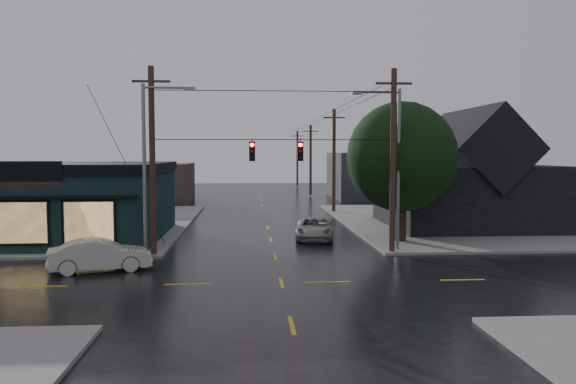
{
  "coord_description": "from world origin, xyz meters",
  "views": [
    {
      "loc": [
        -1.35,
        -23.78,
        5.59
      ],
      "look_at": [
        0.65,
        5.25,
        3.55
      ],
      "focal_mm": 35.0,
      "sensor_mm": 36.0,
      "label": 1
    }
  ],
  "objects": [
    {
      "name": "sidewalk_nw",
      "position": [
        -20.0,
        20.0,
        0.07
      ],
      "size": [
        28.0,
        28.0,
        0.15
      ],
      "primitive_type": "cube",
      "color": "gray",
      "rests_on": "ground"
    },
    {
      "name": "bg_building_east",
      "position": [
        16.0,
        45.0,
        2.8
      ],
      "size": [
        14.0,
        12.0,
        5.6
      ],
      "primitive_type": "cube",
      "color": "#2C2D31",
      "rests_on": "ground"
    },
    {
      "name": "sedan_cream",
      "position": [
        -8.4,
        2.96,
        0.77
      ],
      "size": [
        4.96,
        2.8,
        1.55
      ],
      "primitive_type": "imported",
      "rotation": [
        0.0,
        0.0,
        1.83
      ],
      "color": "#B8B7A2",
      "rests_on": "ground"
    },
    {
      "name": "bg_building_west",
      "position": [
        -14.0,
        40.0,
        2.2
      ],
      "size": [
        12.0,
        10.0,
        4.4
      ],
      "primitive_type": "cube",
      "color": "#382D28",
      "rests_on": "ground"
    },
    {
      "name": "utility_pole_far_c",
      "position": [
        6.5,
        68.0,
        0.0
      ],
      "size": [
        2.0,
        0.32,
        9.15
      ],
      "primitive_type": null,
      "color": "#321E16",
      "rests_on": "ground"
    },
    {
      "name": "streetlight_nw",
      "position": [
        -6.8,
        5.8,
        0.0
      ],
      "size": [
        5.4,
        0.3,
        9.15
      ],
      "primitive_type": null,
      "color": "slate",
      "rests_on": "ground"
    },
    {
      "name": "suv_silver",
      "position": [
        2.84,
        12.04,
        0.7
      ],
      "size": [
        2.93,
        5.31,
        1.41
      ],
      "primitive_type": "imported",
      "rotation": [
        0.0,
        0.0,
        -0.12
      ],
      "color": "gray",
      "rests_on": "ground"
    },
    {
      "name": "corner_tree",
      "position": [
        8.0,
        10.24,
        5.34
      ],
      "size": [
        6.79,
        6.79,
        8.6
      ],
      "color": "black",
      "rests_on": "ground"
    },
    {
      "name": "pizza_shop",
      "position": [
        -15.0,
        12.94,
        2.56
      ],
      "size": [
        16.3,
        12.34,
        4.9
      ],
      "color": "black",
      "rests_on": "ground"
    },
    {
      "name": "span_signal_assembly",
      "position": [
        0.1,
        6.5,
        5.7
      ],
      "size": [
        13.0,
        0.48,
        1.23
      ],
      "color": "black",
      "rests_on": "ground"
    },
    {
      "name": "utility_pole_far_a",
      "position": [
        6.5,
        28.0,
        0.0
      ],
      "size": [
        2.0,
        0.32,
        9.65
      ],
      "primitive_type": null,
      "color": "#321E16",
      "rests_on": "ground"
    },
    {
      "name": "utility_pole_ne",
      "position": [
        6.5,
        6.5,
        0.0
      ],
      "size": [
        2.0,
        0.32,
        10.15
      ],
      "primitive_type": null,
      "color": "#321E16",
      "rests_on": "ground"
    },
    {
      "name": "ground_plane",
      "position": [
        0.0,
        0.0,
        0.0
      ],
      "size": [
        160.0,
        160.0,
        0.0
      ],
      "primitive_type": "plane",
      "color": "black"
    },
    {
      "name": "ne_building",
      "position": [
        15.0,
        17.0,
        4.47
      ],
      "size": [
        12.6,
        11.6,
        8.75
      ],
      "color": "black",
      "rests_on": "ground"
    },
    {
      "name": "sidewalk_ne",
      "position": [
        20.0,
        20.0,
        0.07
      ],
      "size": [
        28.0,
        28.0,
        0.15
      ],
      "primitive_type": "cube",
      "color": "gray",
      "rests_on": "ground"
    },
    {
      "name": "utility_pole_nw",
      "position": [
        -6.5,
        6.5,
        0.0
      ],
      "size": [
        2.0,
        0.32,
        10.15
      ],
      "primitive_type": null,
      "color": "#321E16",
      "rests_on": "ground"
    },
    {
      "name": "utility_pole_far_b",
      "position": [
        6.5,
        48.0,
        0.0
      ],
      "size": [
        2.0,
        0.32,
        9.15
      ],
      "primitive_type": null,
      "color": "#321E16",
      "rests_on": "ground"
    },
    {
      "name": "streetlight_ne",
      "position": [
        7.0,
        7.2,
        0.0
      ],
      "size": [
        5.4,
        0.3,
        9.15
      ],
      "primitive_type": null,
      "color": "slate",
      "rests_on": "ground"
    }
  ]
}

